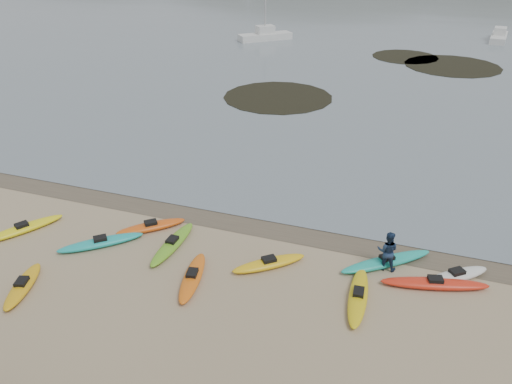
% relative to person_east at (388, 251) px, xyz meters
% --- Properties ---
extents(ground, '(600.00, 600.00, 0.00)m').
position_rel_person_east_xyz_m(ground, '(-6.29, 1.91, -0.87)').
color(ground, tan).
rests_on(ground, ground).
extents(wet_sand, '(60.00, 60.00, 0.00)m').
position_rel_person_east_xyz_m(wet_sand, '(-6.29, 1.61, -0.87)').
color(wet_sand, brown).
rests_on(wet_sand, ground).
extents(kayaks, '(21.43, 9.35, 0.34)m').
position_rel_person_east_xyz_m(kayaks, '(-6.04, -1.76, -0.70)').
color(kayaks, silver).
rests_on(kayaks, ground).
extents(person_east, '(0.86, 0.67, 1.74)m').
position_rel_person_east_xyz_m(person_east, '(0.00, 0.00, 0.00)').
color(person_east, navy).
rests_on(person_east, ground).
extents(kelp_mats, '(22.75, 26.07, 0.04)m').
position_rel_person_east_xyz_m(kelp_mats, '(-3.45, 31.15, -0.84)').
color(kelp_mats, black).
rests_on(kelp_mats, water).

